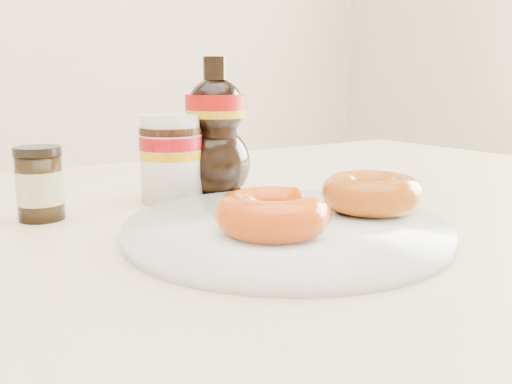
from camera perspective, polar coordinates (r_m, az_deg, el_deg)
dining_table at (r=0.64m, az=-1.85°, el=-9.85°), size 1.40×0.90×0.75m
plate at (r=0.54m, az=3.05°, el=-3.67°), size 0.31×0.31×0.02m
donut_bitten at (r=0.49m, az=1.69°, el=-2.16°), size 0.13×0.13×0.04m
donut_whole at (r=0.59m, az=11.48°, el=-0.09°), size 0.12×0.12×0.04m
nutella_jar at (r=0.69m, az=-8.50°, el=3.69°), size 0.07×0.07×0.10m
syrup_bottle at (r=0.71m, az=-4.03°, el=6.40°), size 0.09×0.08×0.17m
dark_jar at (r=0.64m, az=-20.81°, el=0.72°), size 0.05×0.05×0.08m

